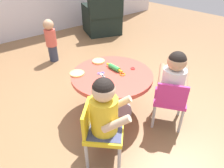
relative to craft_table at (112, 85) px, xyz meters
name	(u,v)px	position (x,y,z in m)	size (l,w,h in m)	color
ground_plane	(112,111)	(0.00, 0.00, -0.36)	(10.00, 10.00, 0.00)	olive
craft_table	(112,85)	(0.00, 0.00, 0.00)	(0.81, 0.81, 0.49)	silver
child_chair_left	(100,130)	(-0.45, -0.38, -0.05)	(0.42, 0.42, 0.54)	#B7B7BC
seated_child_left	(105,109)	(-0.42, -0.41, 0.17)	(0.43, 0.44, 0.51)	#3F4772
child_chair_right	(170,100)	(0.31, -0.50, -0.05)	(0.42, 0.42, 0.54)	#B7B7BC
seated_child_right	(174,77)	(0.34, -0.48, 0.17)	(0.44, 0.42, 0.51)	#3F4772
armchair_dark	(102,19)	(1.56, 2.15, -0.05)	(0.90, 0.91, 0.85)	black
toddler_standing	(51,40)	(0.10, 1.59, 0.00)	(0.17, 0.17, 0.67)	#33384C
rolling_pin	(114,68)	(0.07, 0.05, 0.15)	(0.05, 0.23, 0.05)	green
craft_scissors	(102,74)	(-0.09, 0.05, 0.13)	(0.10, 0.14, 0.01)	silver
playdough_blob_0	(99,61)	(0.05, 0.29, 0.14)	(0.13, 0.13, 0.02)	#F2CC72
playdough_blob_1	(77,73)	(-0.27, 0.22, 0.14)	(0.14, 0.14, 0.02)	#F2CC72
cookie_cutter_0	(123,74)	(0.07, -0.08, 0.13)	(0.06, 0.06, 0.01)	orange
cookie_cutter_1	(133,68)	(0.23, -0.06, 0.13)	(0.05, 0.05, 0.01)	red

